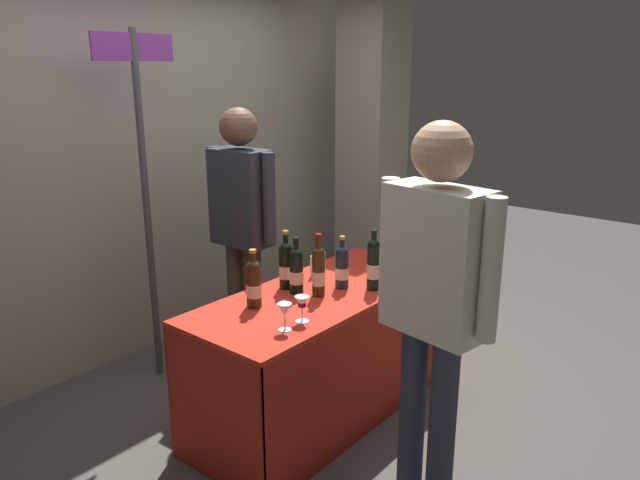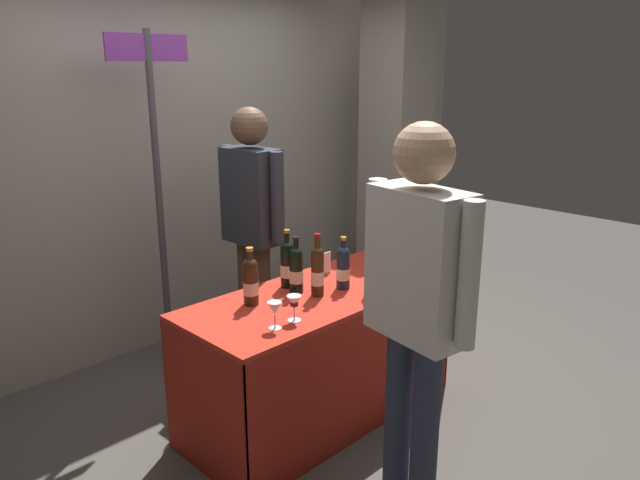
{
  "view_description": "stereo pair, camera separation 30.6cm",
  "coord_description": "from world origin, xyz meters",
  "views": [
    {
      "loc": [
        -2.43,
        -2.0,
        1.98
      ],
      "look_at": [
        0.0,
        0.0,
        1.07
      ],
      "focal_mm": 33.84,
      "sensor_mm": 36.0,
      "label": 1
    },
    {
      "loc": [
        -2.22,
        -2.22,
        1.98
      ],
      "look_at": [
        0.0,
        0.0,
        1.07
      ],
      "focal_mm": 33.84,
      "sensor_mm": 36.0,
      "label": 2
    }
  ],
  "objects": [
    {
      "name": "taster_foreground_right",
      "position": [
        -0.29,
        -0.86,
        1.08
      ],
      "size": [
        0.27,
        0.6,
        1.78
      ],
      "rotation": [
        0.0,
        0.0,
        1.42
      ],
      "color": "#2D3347",
      "rests_on": "ground_plane"
    },
    {
      "name": "display_bottle_4",
      "position": [
        0.6,
        -0.21,
        0.9
      ],
      "size": [
        0.08,
        0.08,
        0.3
      ],
      "color": "black",
      "rests_on": "tasting_table"
    },
    {
      "name": "display_bottle_0",
      "position": [
        -0.1,
        0.09,
        0.9
      ],
      "size": [
        0.08,
        0.08,
        0.32
      ],
      "color": "black",
      "rests_on": "tasting_table"
    },
    {
      "name": "vendor_presenter",
      "position": [
        0.15,
        0.78,
        1.05
      ],
      "size": [
        0.24,
        0.56,
        1.74
      ],
      "rotation": [
        0.0,
        0.0,
        -1.53
      ],
      "color": "#4C4233",
      "rests_on": "ground_plane"
    },
    {
      "name": "wine_glass_near_vendor",
      "position": [
        -0.5,
        -0.19,
        0.87
      ],
      "size": [
        0.07,
        0.07,
        0.14
      ],
      "color": "silver",
      "rests_on": "tasting_table"
    },
    {
      "name": "display_bottle_1",
      "position": [
        -0.07,
        0.19,
        0.91
      ],
      "size": [
        0.08,
        0.08,
        0.34
      ],
      "color": "black",
      "rests_on": "tasting_table"
    },
    {
      "name": "display_bottle_5",
      "position": [
        -0.38,
        0.13,
        0.9
      ],
      "size": [
        0.08,
        0.08,
        0.31
      ],
      "color": "#38230F",
      "rests_on": "tasting_table"
    },
    {
      "name": "display_bottle_2",
      "position": [
        0.13,
        -0.05,
        0.9
      ],
      "size": [
        0.08,
        0.08,
        0.3
      ],
      "color": "#192333",
      "rests_on": "tasting_table"
    },
    {
      "name": "ground_plane",
      "position": [
        0.0,
        0.0,
        0.0
      ],
      "size": [
        12.0,
        12.0,
        0.0
      ],
      "primitive_type": "plane",
      "color": "#514C47"
    },
    {
      "name": "wine_glass_mid",
      "position": [
        -0.37,
        -0.19,
        0.87
      ],
      "size": [
        0.07,
        0.07,
        0.13
      ],
      "color": "silver",
      "rests_on": "tasting_table"
    },
    {
      "name": "display_bottle_3",
      "position": [
        -0.05,
        -0.03,
        0.92
      ],
      "size": [
        0.07,
        0.07,
        0.35
      ],
      "color": "#38230F",
      "rests_on": "tasting_table"
    },
    {
      "name": "concrete_pillar",
      "position": [
        1.86,
        0.95,
        1.56
      ],
      "size": [
        0.45,
        0.45,
        3.12
      ],
      "primitive_type": "cube",
      "color": "gray",
      "rests_on": "ground_plane"
    },
    {
      "name": "flower_vase",
      "position": [
        0.36,
        -0.18,
        0.87
      ],
      "size": [
        0.09,
        0.09,
        0.39
      ],
      "color": "silver",
      "rests_on": "tasting_table"
    },
    {
      "name": "back_partition",
      "position": [
        0.0,
        1.58,
        1.51
      ],
      "size": [
        6.75,
        0.12,
        3.02
      ],
      "primitive_type": "cube",
      "color": "#9E998E",
      "rests_on": "ground_plane"
    },
    {
      "name": "booth_signpost",
      "position": [
        -0.3,
        1.14,
        1.34
      ],
      "size": [
        0.54,
        0.04,
        2.19
      ],
      "color": "#47474C",
      "rests_on": "ground_plane"
    },
    {
      "name": "tasting_table",
      "position": [
        0.0,
        0.0,
        0.53
      ],
      "size": [
        1.62,
        0.68,
        0.77
      ],
      "color": "red",
      "rests_on": "ground_plane"
    },
    {
      "name": "featured_wine_bottle",
      "position": [
        0.22,
        -0.21,
        0.92
      ],
      "size": [
        0.07,
        0.07,
        0.35
      ],
      "color": "black",
      "rests_on": "tasting_table"
    },
    {
      "name": "brochure_stand",
      "position": [
        0.21,
        0.19,
        0.84
      ],
      "size": [
        0.13,
        0.01,
        0.13
      ],
      "primitive_type": "cube",
      "rotation": [
        0.0,
        0.0,
        6.25
      ],
      "color": "silver",
      "rests_on": "tasting_table"
    }
  ]
}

